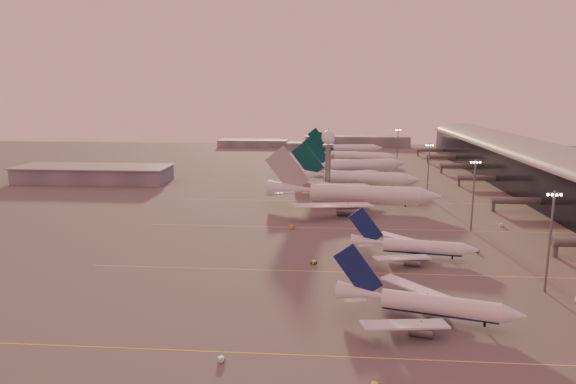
{
  "coord_description": "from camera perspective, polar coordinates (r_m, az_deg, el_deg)",
  "views": [
    {
      "loc": [
        4.93,
        -122.05,
        48.05
      ],
      "look_at": [
        -10.34,
        72.83,
        9.3
      ],
      "focal_mm": 32.0,
      "sensor_mm": 36.0,
      "label": 1
    }
  ],
  "objects": [
    {
      "name": "ground",
      "position": [
        131.26,
        2.05,
        -10.27
      ],
      "size": [
        700.0,
        700.0,
        0.0
      ],
      "primitive_type": "plane",
      "color": "#504E4D",
      "rests_on": "ground"
    },
    {
      "name": "taxiway_markings",
      "position": [
        186.11,
        12.09,
        -4.0
      ],
      "size": [
        180.0,
        185.25,
        0.02
      ],
      "color": "#E6D351",
      "rests_on": "ground"
    },
    {
      "name": "terminal",
      "position": [
        256.7,
        28.07,
        1.48
      ],
      "size": [
        57.0,
        362.0,
        23.04
      ],
      "color": "black",
      "rests_on": "ground"
    },
    {
      "name": "hangar",
      "position": [
        293.58,
        -20.78,
        1.91
      ],
      "size": [
        82.0,
        27.0,
        8.5
      ],
      "color": "slate",
      "rests_on": "ground"
    },
    {
      "name": "radar_tower",
      "position": [
        243.56,
        4.48,
        4.79
      ],
      "size": [
        6.4,
        6.4,
        31.1
      ],
      "color": "slate",
      "rests_on": "ground"
    },
    {
      "name": "mast_a",
      "position": [
        137.44,
        27.11,
        -4.51
      ],
      "size": [
        3.6,
        0.56,
        25.0
      ],
      "color": "slate",
      "rests_on": "ground"
    },
    {
      "name": "mast_b",
      "position": [
        187.16,
        19.91,
        -0.03
      ],
      "size": [
        3.6,
        0.56,
        25.0
      ],
      "color": "slate",
      "rests_on": "ground"
    },
    {
      "name": "mast_c",
      "position": [
        238.86,
        15.32,
        2.55
      ],
      "size": [
        3.6,
        0.56,
        25.0
      ],
      "color": "slate",
      "rests_on": "ground"
    },
    {
      "name": "mast_d",
      "position": [
        326.72,
        12.07,
        4.94
      ],
      "size": [
        3.6,
        0.56,
        25.0
      ],
      "color": "slate",
      "rests_on": "ground"
    },
    {
      "name": "distant_horizon",
      "position": [
        449.37,
        4.18,
        5.54
      ],
      "size": [
        165.0,
        37.5,
        9.0
      ],
      "color": "slate",
      "rests_on": "ground"
    },
    {
      "name": "narrowbody_near",
      "position": [
        114.79,
        15.06,
        -12.22
      ],
      "size": [
        38.88,
        30.62,
        15.51
      ],
      "color": "white",
      "rests_on": "ground"
    },
    {
      "name": "narrowbody_mid",
      "position": [
        154.34,
        13.72,
        -6.11
      ],
      "size": [
        36.97,
        29.3,
        14.51
      ],
      "color": "white",
      "rests_on": "ground"
    },
    {
      "name": "widebody_white",
      "position": [
        214.25,
        7.2,
        -0.62
      ],
      "size": [
        72.49,
        57.79,
        25.53
      ],
      "color": "white",
      "rests_on": "ground"
    },
    {
      "name": "greentail_a",
      "position": [
        257.41,
        7.44,
        1.28
      ],
      "size": [
        63.18,
        50.72,
        23.01
      ],
      "color": "white",
      "rests_on": "ground"
    },
    {
      "name": "greentail_b",
      "position": [
        298.05,
        7.43,
        2.66
      ],
      "size": [
        62.85,
        49.9,
        23.78
      ],
      "color": "white",
      "rests_on": "ground"
    },
    {
      "name": "greentail_c",
      "position": [
        346.6,
        7.43,
        3.77
      ],
      "size": [
        57.1,
        45.76,
        20.87
      ],
      "color": "white",
      "rests_on": "ground"
    },
    {
      "name": "greentail_d",
      "position": [
        392.76,
        6.44,
        4.66
      ],
      "size": [
        57.1,
        45.83,
        20.8
      ],
      "color": "white",
      "rests_on": "ground"
    },
    {
      "name": "gsv_truck_a",
      "position": [
        97.7,
        -7.22,
        -17.65
      ],
      "size": [
        5.17,
        4.28,
        2.03
      ],
      "color": "white",
      "rests_on": "ground"
    },
    {
      "name": "gsv_tug_mid",
      "position": [
        145.94,
        2.88,
        -7.83
      ],
      "size": [
        3.6,
        2.93,
        0.89
      ],
      "color": "gold",
      "rests_on": "ground"
    },
    {
      "name": "gsv_truck_b",
      "position": [
        166.06,
        20.37,
        -5.92
      ],
      "size": [
        5.84,
        3.34,
        2.22
      ],
      "color": "#515355",
      "rests_on": "ground"
    },
    {
      "name": "gsv_truck_c",
      "position": [
        181.49,
        0.56,
        -3.72
      ],
      "size": [
        6.49,
        3.45,
        2.49
      ],
      "color": "gold",
      "rests_on": "ground"
    },
    {
      "name": "gsv_catering_b",
      "position": [
        199.7,
        22.69,
        -2.95
      ],
      "size": [
        5.64,
        3.22,
        4.36
      ],
      "color": "white",
      "rests_on": "ground"
    },
    {
      "name": "gsv_tug_far",
      "position": [
        220.66,
        6.77,
        -1.31
      ],
      "size": [
        4.01,
        3.78,
        0.99
      ],
      "color": "white",
      "rests_on": "ground"
    },
    {
      "name": "gsv_truck_d",
      "position": [
        254.64,
        -0.99,
        0.6
      ],
      "size": [
        4.08,
        5.94,
        2.26
      ],
      "color": "white",
      "rests_on": "ground"
    },
    {
      "name": "gsv_tug_hangar",
      "position": [
        289.42,
        12.12,
        1.52
      ],
      "size": [
        4.47,
        3.78,
        1.1
      ],
      "color": "white",
      "rests_on": "ground"
    }
  ]
}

